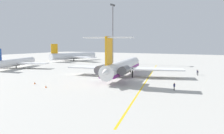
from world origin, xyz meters
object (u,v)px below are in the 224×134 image
(airliner_mid_right, at_px, (75,56))
(ground_crew_near_tail, at_px, (174,86))
(safety_cone_tail, at_px, (170,69))
(ground_crew_near_nose, at_px, (197,71))
(safety_cone_wingtip, at_px, (46,87))
(main_jetliner, at_px, (122,67))
(airliner_mid_left, at_px, (17,62))
(ground_crew_portside, at_px, (198,72))
(safety_cone_nose, at_px, (35,83))
(light_mast, at_px, (113,32))

(airliner_mid_right, relative_size, ground_crew_near_tail, 19.49)
(ground_crew_near_tail, height_order, safety_cone_tail, ground_crew_near_tail)
(airliner_mid_right, relative_size, ground_crew_near_nose, 19.12)
(ground_crew_near_nose, relative_size, ground_crew_near_tail, 1.02)
(safety_cone_wingtip, bearing_deg, main_jetliner, -17.89)
(airliner_mid_right, xyz_separation_m, ground_crew_near_tail, (-59.01, -73.66, -1.83))
(safety_cone_wingtip, xyz_separation_m, safety_cone_tail, (49.49, -15.02, 0.00))
(airliner_mid_left, xyz_separation_m, ground_crew_portside, (12.20, -69.74, -1.32))
(main_jetliner, relative_size, safety_cone_wingtip, 73.63)
(ground_crew_near_tail, height_order, safety_cone_nose, ground_crew_near_tail)
(ground_crew_near_nose, distance_m, light_mast, 53.67)
(safety_cone_wingtip, height_order, safety_cone_tail, same)
(airliner_mid_right, bearing_deg, ground_crew_portside, -100.78)
(airliner_mid_right, height_order, ground_crew_near_nose, airliner_mid_right)
(airliner_mid_right, height_order, ground_crew_portside, airliner_mid_right)
(airliner_mid_left, relative_size, safety_cone_nose, 49.18)
(airliner_mid_left, relative_size, airliner_mid_right, 0.83)
(ground_crew_near_nose, distance_m, ground_crew_near_tail, 29.69)
(ground_crew_near_tail, xyz_separation_m, safety_cone_wingtip, (-11.47, 26.83, -0.79))
(airliner_mid_right, distance_m, ground_crew_portside, 80.51)
(main_jetliner, distance_m, light_mast, 51.04)
(ground_crew_near_tail, bearing_deg, ground_crew_near_nose, -12.95)
(safety_cone_tail, bearing_deg, safety_cone_nose, 155.99)
(ground_crew_near_tail, xyz_separation_m, light_mast, (54.15, 45.76, 14.93))
(main_jetliner, height_order, ground_crew_near_tail, main_jetliner)
(airliner_mid_right, height_order, ground_crew_near_tail, airliner_mid_right)
(main_jetliner, bearing_deg, safety_cone_tail, -29.55)
(airliner_mid_right, xyz_separation_m, ground_crew_portside, (-31.74, -73.96, -1.78))
(safety_cone_nose, xyz_separation_m, safety_cone_wingtip, (-2.23, -6.03, 0.00))
(main_jetliner, relative_size, ground_crew_near_nose, 23.64)
(airliner_mid_right, xyz_separation_m, safety_cone_nose, (-68.25, -40.80, -2.62))
(airliner_mid_left, bearing_deg, ground_crew_near_tail, -121.73)
(safety_cone_tail, bearing_deg, light_mast, 64.59)
(ground_crew_near_nose, xyz_separation_m, safety_cone_tail, (8.33, 11.43, -0.81))
(ground_crew_near_nose, relative_size, safety_cone_wingtip, 3.11)
(safety_cone_nose, distance_m, safety_cone_tail, 51.74)
(main_jetliner, relative_size, ground_crew_near_tail, 24.10)
(safety_cone_tail, bearing_deg, airliner_mid_left, 111.72)
(airliner_mid_left, height_order, safety_cone_tail, airliner_mid_left)
(main_jetliner, height_order, ground_crew_portside, main_jetliner)
(ground_crew_near_tail, distance_m, safety_cone_nose, 34.14)
(safety_cone_nose, bearing_deg, ground_crew_portside, -42.25)
(safety_cone_tail, height_order, light_mast, light_mast)
(airliner_mid_right, bearing_deg, ground_crew_near_nose, -99.36)
(ground_crew_portside, bearing_deg, light_mast, 173.42)
(airliner_mid_right, height_order, light_mast, light_mast)
(light_mast, bearing_deg, safety_cone_nose, -168.50)
(ground_crew_near_nose, bearing_deg, safety_cone_wingtip, 70.52)
(airliner_mid_left, distance_m, safety_cone_wingtip, 50.24)
(ground_crew_portside, relative_size, safety_cone_wingtip, 3.21)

